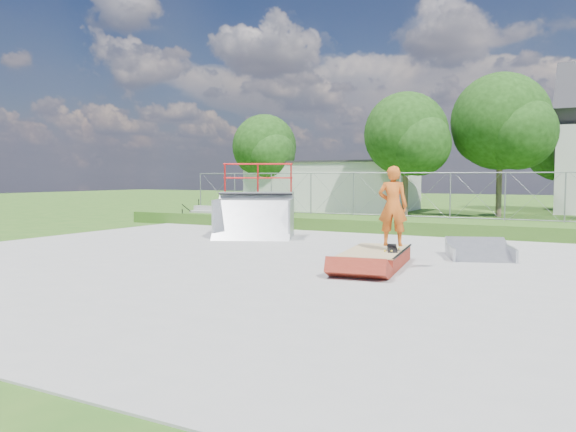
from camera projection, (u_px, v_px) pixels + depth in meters
The scene contains 15 objects.
ground at pixel (269, 265), 13.53m from camera, with size 120.00×120.00×0.00m, color #2A5819.
concrete_pad at pixel (269, 264), 13.53m from camera, with size 20.00×16.00×0.04m, color #959592.
grass_berm at pixel (392, 225), 21.86m from camera, with size 24.00×3.00×0.50m, color #2A5819.
grind_box at pixel (375, 258), 13.27m from camera, with size 1.65×2.82×0.40m.
quarter_pipe at pixel (254, 201), 19.22m from camera, with size 2.61×2.21×2.61m, color #A0A3A8, non-canonical shape.
flat_bank_ramp at pixel (480, 251), 14.37m from camera, with size 1.52×1.62×0.47m, color #A0A3A8, non-canonical shape.
skateboard at pixel (392, 249), 13.13m from camera, with size 0.22×0.80×0.02m, color black.
skater at pixel (393, 209), 13.06m from camera, with size 0.68×0.45×1.87m, color #CF5A1B.
concrete_stairs at pixel (203, 215), 25.16m from camera, with size 1.50×1.60×0.80m, color #959592, non-canonical shape.
chain_link_fence at pixel (400, 195), 22.66m from camera, with size 20.00×0.06×1.80m, color gray, non-canonical shape.
utility_building_flat at pixel (333, 186), 36.54m from camera, with size 10.00×6.00×3.00m, color silver.
tree_left_near at pixel (410, 137), 29.73m from camera, with size 4.76×4.48×6.65m.
tree_center at pixel (506, 125), 29.28m from camera, with size 5.44×5.12×7.60m.
tree_left_far at pixel (266, 149), 36.25m from camera, with size 4.42×4.16×6.18m.
tree_back_mid at pixel (563, 153), 35.29m from camera, with size 4.08×3.84×5.70m.
Camera 1 is at (6.75, -11.60, 2.12)m, focal length 35.00 mm.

